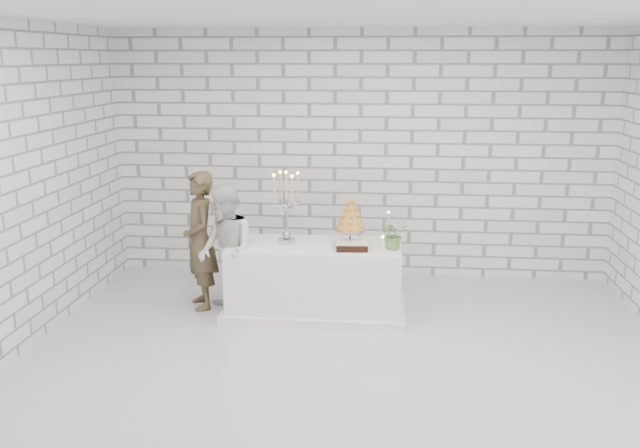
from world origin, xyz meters
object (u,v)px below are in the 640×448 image
(groom, at_px, (200,240))
(bride, at_px, (226,251))
(croquembouche, at_px, (350,221))
(cake_table, at_px, (315,279))
(candelabra, at_px, (286,207))

(groom, xyz_separation_m, bride, (0.33, -0.22, -0.05))
(croquembouche, bearing_deg, cake_table, -172.90)
(bride, relative_size, candelabra, 1.81)
(bride, bearing_deg, croquembouche, 67.54)
(groom, xyz_separation_m, candelabra, (0.94, -0.02, 0.39))
(cake_table, relative_size, candelabra, 2.33)
(cake_table, xyz_separation_m, candelabra, (-0.30, 0.04, 0.76))
(candelabra, distance_m, croquembouche, 0.68)
(groom, relative_size, croquembouche, 2.92)
(groom, height_order, candelabra, candelabra)
(bride, bearing_deg, candelabra, 76.68)
(groom, xyz_separation_m, croquembouche, (1.61, -0.01, 0.26))
(cake_table, distance_m, croquembouche, 0.73)
(groom, distance_m, candelabra, 1.02)
(cake_table, bearing_deg, bride, -170.28)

